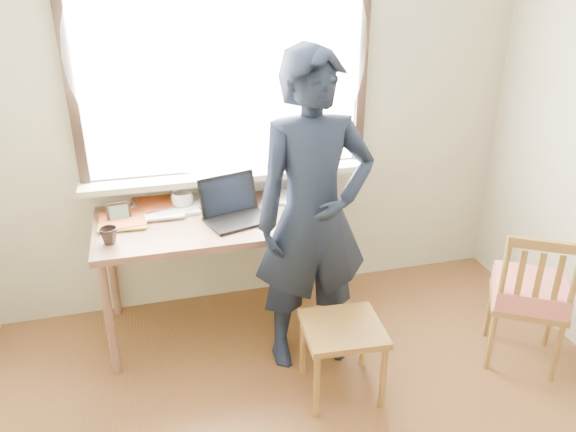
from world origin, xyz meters
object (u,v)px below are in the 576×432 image
object	(u,v)px
laptop	(234,209)
mug_white	(182,200)
desk	(218,230)
mug_dark	(109,236)
work_chair	(343,336)
side_chair	(530,293)
person	(314,217)

from	to	relation	value
laptop	mug_white	size ratio (longest dim) A/B	3.23
desk	mug_dark	distance (m)	0.65
work_chair	mug_white	bearing A→B (deg)	126.49
side_chair	work_chair	bearing A→B (deg)	178.85
mug_dark	work_chair	size ratio (longest dim) A/B	0.22
laptop	mug_dark	bearing A→B (deg)	-168.77
laptop	person	xyz separation A→B (m)	(0.37, -0.39, 0.08)
work_chair	person	xyz separation A→B (m)	(-0.06, 0.35, 0.55)
mug_dark	work_chair	distance (m)	1.38
mug_white	work_chair	xyz separation A→B (m)	(0.72, -0.98, -0.46)
person	laptop	bearing A→B (deg)	132.56
laptop	side_chair	xyz separation A→B (m)	(1.55, -0.76, -0.37)
side_chair	mug_dark	bearing A→B (deg)	164.71
desk	work_chair	distance (m)	1.00
mug_dark	side_chair	world-z (taller)	side_chair
mug_white	mug_dark	xyz separation A→B (m)	(-0.43, -0.38, -0.01)
mug_dark	side_chair	size ratio (longest dim) A/B	0.11
person	side_chair	bearing A→B (deg)	-18.51
mug_dark	person	size ratio (longest dim) A/B	0.05
desk	person	bearing A→B (deg)	-41.58
person	mug_white	bearing A→B (deg)	135.32
person	mug_dark	bearing A→B (deg)	166.11
desk	side_chair	bearing A→B (deg)	-25.59
mug_white	mug_dark	size ratio (longest dim) A/B	1.35
work_chair	laptop	bearing A→B (deg)	120.55
laptop	side_chair	world-z (taller)	laptop
work_chair	side_chair	distance (m)	1.12
mug_white	desk	bearing A→B (deg)	-48.40
work_chair	mug_dark	bearing A→B (deg)	152.60
mug_white	mug_dark	distance (m)	0.57
desk	side_chair	size ratio (longest dim) A/B	1.64
mug_dark	work_chair	bearing A→B (deg)	-27.40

